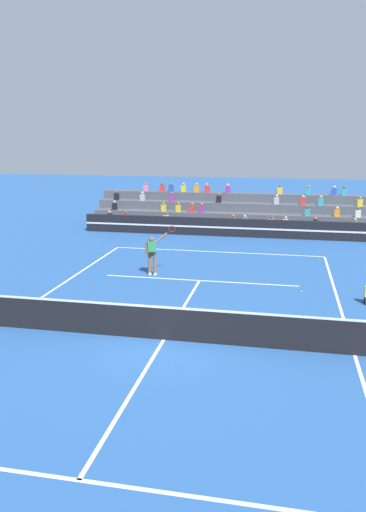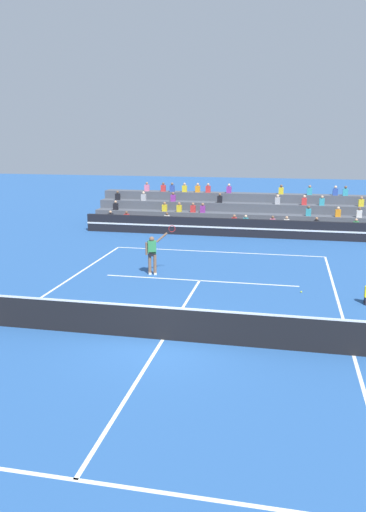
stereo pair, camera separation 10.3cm
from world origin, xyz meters
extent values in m
plane|color=#285699|center=(0.00, 0.00, 0.00)|extent=(120.00, 120.00, 0.00)
cube|color=white|center=(0.00, 11.90, 0.00)|extent=(11.00, 0.10, 0.01)
cube|color=white|center=(5.50, 0.00, 0.00)|extent=(0.10, 23.80, 0.01)
cube|color=white|center=(0.00, -6.43, 0.00)|extent=(8.25, 0.10, 0.01)
cube|color=white|center=(0.00, 6.43, 0.00)|extent=(8.25, 0.10, 0.01)
cube|color=white|center=(0.00, 0.00, 0.00)|extent=(0.10, 12.85, 0.01)
cube|color=black|center=(0.00, 0.00, 0.50)|extent=(11.90, 0.02, 1.00)
cube|color=white|center=(0.00, 0.00, 1.03)|extent=(11.90, 0.04, 0.06)
cube|color=black|center=(0.00, 16.20, 0.55)|extent=(18.00, 0.24, 1.10)
cube|color=white|center=(0.00, 16.07, 0.55)|extent=(18.00, 0.02, 0.10)
cube|color=#4C515B|center=(0.00, 17.47, 0.28)|extent=(18.37, 0.95, 0.55)
cube|color=pink|center=(2.66, 17.30, 0.77)|extent=(0.32, 0.22, 0.44)
sphere|color=brown|center=(2.66, 17.30, 1.09)|extent=(0.18, 0.18, 0.18)
cube|color=#338C4C|center=(7.58, 17.30, 0.77)|extent=(0.32, 0.22, 0.44)
sphere|color=tan|center=(7.58, 17.30, 1.09)|extent=(0.18, 0.18, 0.18)
cube|color=silver|center=(-4.05, 17.30, 0.77)|extent=(0.32, 0.22, 0.44)
sphere|color=brown|center=(-4.05, 17.30, 1.09)|extent=(0.18, 0.18, 0.18)
cube|color=silver|center=(3.50, 17.30, 0.77)|extent=(0.32, 0.22, 0.44)
sphere|color=tan|center=(3.50, 17.30, 1.09)|extent=(0.18, 0.18, 0.18)
cube|color=red|center=(0.29, 17.30, 0.77)|extent=(0.32, 0.22, 0.44)
sphere|color=#9E7051|center=(0.29, 17.30, 1.09)|extent=(0.18, 0.18, 0.18)
cube|color=red|center=(-6.77, 17.30, 0.77)|extent=(0.32, 0.22, 0.44)
sphere|color=brown|center=(-6.77, 17.30, 1.09)|extent=(0.18, 0.18, 0.18)
cube|color=teal|center=(1.00, 17.30, 0.77)|extent=(0.32, 0.22, 0.44)
sphere|color=beige|center=(1.00, 17.30, 1.09)|extent=(0.18, 0.18, 0.18)
cube|color=black|center=(-7.88, 17.30, 0.77)|extent=(0.32, 0.22, 0.44)
sphere|color=tan|center=(-7.88, 17.30, 1.09)|extent=(0.18, 0.18, 0.18)
cube|color=black|center=(5.28, 17.30, 0.77)|extent=(0.32, 0.22, 0.44)
sphere|color=#9E7051|center=(5.28, 17.30, 1.09)|extent=(0.18, 0.18, 0.18)
cube|color=#4C515B|center=(0.00, 18.42, 0.55)|extent=(18.37, 0.95, 1.10)
cube|color=black|center=(-7.84, 18.25, 1.32)|extent=(0.32, 0.22, 0.44)
sphere|color=tan|center=(-7.84, 18.25, 1.64)|extent=(0.18, 0.18, 0.18)
cube|color=teal|center=(4.82, 18.25, 1.32)|extent=(0.32, 0.22, 0.44)
sphere|color=brown|center=(4.82, 18.25, 1.64)|extent=(0.18, 0.18, 0.18)
cube|color=silver|center=(7.84, 18.25, 1.32)|extent=(0.32, 0.22, 0.44)
sphere|color=brown|center=(7.84, 18.25, 1.64)|extent=(0.18, 0.18, 0.18)
cube|color=orange|center=(6.59, 18.25, 1.32)|extent=(0.32, 0.22, 0.44)
sphere|color=beige|center=(6.59, 18.25, 1.64)|extent=(0.18, 0.18, 0.18)
cube|color=yellow|center=(-4.44, 18.25, 1.32)|extent=(0.32, 0.22, 0.44)
sphere|color=#9E7051|center=(-4.44, 18.25, 1.64)|extent=(0.18, 0.18, 0.18)
cube|color=purple|center=(-1.88, 18.25, 1.32)|extent=(0.32, 0.22, 0.44)
sphere|color=#9E7051|center=(-1.88, 18.25, 1.64)|extent=(0.18, 0.18, 0.18)
cube|color=yellow|center=(-3.45, 18.25, 1.32)|extent=(0.32, 0.22, 0.44)
sphere|color=#9E7051|center=(-3.45, 18.25, 1.64)|extent=(0.18, 0.18, 0.18)
cube|color=red|center=(-2.52, 18.25, 1.32)|extent=(0.32, 0.22, 0.44)
sphere|color=#9E7051|center=(-2.52, 18.25, 1.64)|extent=(0.18, 0.18, 0.18)
cube|color=#4C515B|center=(0.00, 19.37, 0.83)|extent=(18.37, 0.95, 1.65)
cube|color=#B2B2B7|center=(2.87, 19.20, 1.87)|extent=(0.32, 0.22, 0.44)
sphere|color=beige|center=(2.87, 19.20, 2.19)|extent=(0.18, 0.18, 0.18)
cube|color=#B2B2B7|center=(-6.15, 19.20, 1.87)|extent=(0.32, 0.22, 0.44)
sphere|color=beige|center=(-6.15, 19.20, 2.19)|extent=(0.18, 0.18, 0.18)
cube|color=black|center=(-8.01, 19.20, 1.87)|extent=(0.32, 0.22, 0.44)
sphere|color=brown|center=(-8.01, 19.20, 2.19)|extent=(0.18, 0.18, 0.18)
cube|color=teal|center=(5.65, 19.20, 1.87)|extent=(0.32, 0.22, 0.44)
sphere|color=tan|center=(5.65, 19.20, 2.19)|extent=(0.18, 0.18, 0.18)
cube|color=yellow|center=(8.03, 19.20, 1.87)|extent=(0.32, 0.22, 0.44)
sphere|color=#9E7051|center=(8.03, 19.20, 2.19)|extent=(0.18, 0.18, 0.18)
cube|color=purple|center=(-4.07, 19.20, 1.87)|extent=(0.32, 0.22, 0.44)
sphere|color=brown|center=(-4.07, 19.20, 2.19)|extent=(0.18, 0.18, 0.18)
cube|color=red|center=(4.55, 19.20, 1.87)|extent=(0.32, 0.22, 0.44)
sphere|color=beige|center=(4.55, 19.20, 2.19)|extent=(0.18, 0.18, 0.18)
cube|color=black|center=(-0.90, 19.20, 1.87)|extent=(0.32, 0.22, 0.44)
sphere|color=brown|center=(-0.90, 19.20, 2.19)|extent=(0.18, 0.18, 0.18)
cube|color=#4C515B|center=(0.00, 20.32, 1.10)|extent=(18.37, 0.95, 2.20)
cube|color=pink|center=(-6.17, 20.15, 2.42)|extent=(0.32, 0.22, 0.44)
sphere|color=#9E7051|center=(-6.17, 20.15, 2.74)|extent=(0.18, 0.18, 0.18)
cube|color=#2D4CA5|center=(6.51, 20.15, 2.42)|extent=(0.32, 0.22, 0.44)
sphere|color=beige|center=(6.51, 20.15, 2.74)|extent=(0.18, 0.18, 0.18)
cube|color=red|center=(-4.99, 20.15, 2.42)|extent=(0.32, 0.22, 0.44)
sphere|color=brown|center=(-4.99, 20.15, 2.74)|extent=(0.18, 0.18, 0.18)
cube|color=yellow|center=(-3.48, 20.15, 2.42)|extent=(0.32, 0.22, 0.44)
sphere|color=tan|center=(-3.48, 20.15, 2.74)|extent=(0.18, 0.18, 0.18)
cube|color=yellow|center=(3.05, 20.15, 2.42)|extent=(0.32, 0.22, 0.44)
sphere|color=brown|center=(3.05, 20.15, 2.74)|extent=(0.18, 0.18, 0.18)
cube|color=orange|center=(-2.56, 20.15, 2.42)|extent=(0.32, 0.22, 0.44)
sphere|color=tan|center=(-2.56, 20.15, 2.74)|extent=(0.18, 0.18, 0.18)
cube|color=teal|center=(4.89, 20.15, 2.42)|extent=(0.32, 0.22, 0.44)
sphere|color=#9E7051|center=(4.89, 20.15, 2.74)|extent=(0.18, 0.18, 0.18)
cube|color=#2D4CA5|center=(-4.36, 20.15, 2.42)|extent=(0.32, 0.22, 0.44)
sphere|color=brown|center=(-4.36, 20.15, 2.74)|extent=(0.18, 0.18, 0.18)
cube|color=teal|center=(7.14, 20.15, 2.42)|extent=(0.32, 0.22, 0.44)
sphere|color=brown|center=(7.14, 20.15, 2.74)|extent=(0.18, 0.18, 0.18)
cube|color=red|center=(-1.84, 20.15, 2.42)|extent=(0.32, 0.22, 0.44)
sphere|color=tan|center=(-1.84, 20.15, 2.74)|extent=(0.18, 0.18, 0.18)
cube|color=purple|center=(-0.41, 20.15, 2.42)|extent=(0.32, 0.22, 0.44)
sphere|color=beige|center=(-0.41, 20.15, 2.74)|extent=(0.18, 0.18, 0.18)
cylinder|color=brown|center=(-2.33, 6.94, 0.45)|extent=(0.14, 0.14, 0.90)
cylinder|color=brown|center=(-2.09, 6.95, 0.45)|extent=(0.14, 0.14, 0.90)
cube|color=black|center=(-2.23, 6.96, 0.94)|extent=(0.37, 0.31, 0.20)
cube|color=#338C4C|center=(-2.23, 6.96, 1.24)|extent=(0.41, 0.33, 0.56)
sphere|color=brown|center=(-2.23, 6.96, 1.60)|extent=(0.22, 0.22, 0.22)
cube|color=white|center=(-2.34, 6.98, 0.04)|extent=(0.21, 0.29, 0.09)
cube|color=white|center=(-2.11, 6.99, 0.04)|extent=(0.21, 0.29, 0.09)
cylinder|color=brown|center=(-2.45, 6.87, 1.18)|extent=(0.09, 0.09, 0.56)
cylinder|color=brown|center=(-1.81, 7.14, 1.65)|extent=(0.51, 0.29, 0.45)
cylinder|color=black|center=(-1.53, 7.27, 1.90)|extent=(0.19, 0.11, 0.16)
torus|color=#B21E1E|center=(-1.40, 7.32, 2.02)|extent=(0.41, 0.20, 0.43)
sphere|color=#C6DB33|center=(4.18, 5.60, 0.03)|extent=(0.07, 0.07, 0.07)
camera|label=1|loc=(3.36, -13.60, 5.98)|focal=35.00mm
camera|label=2|loc=(3.46, -13.58, 5.98)|focal=35.00mm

